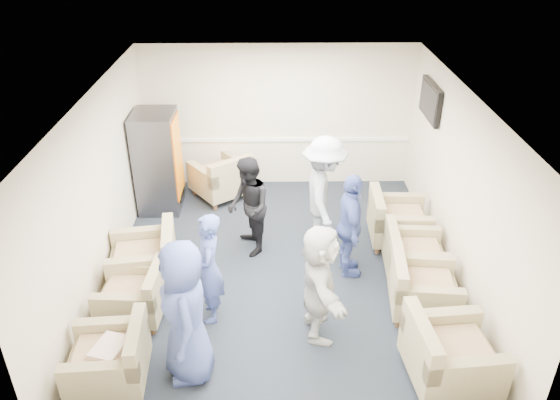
{
  "coord_description": "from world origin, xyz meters",
  "views": [
    {
      "loc": [
        -0.1,
        -6.59,
        4.89
      ],
      "look_at": [
        -0.0,
        0.2,
        1.13
      ],
      "focal_mm": 35.0,
      "sensor_mm": 36.0,
      "label": 1
    }
  ],
  "objects_px": {
    "armchair_right_midnear": "(420,289)",
    "person_front_right": "(319,282)",
    "armchair_left_near": "(113,360)",
    "person_mid_left": "(209,269)",
    "armchair_right_near": "(446,356)",
    "person_back_left": "(249,207)",
    "armchair_right_midfar": "(411,256)",
    "armchair_left_far": "(148,260)",
    "person_back_right": "(324,195)",
    "person_mid_right": "(350,226)",
    "vending_machine": "(158,161)",
    "armchair_right_far": "(395,222)",
    "armchair_corner": "(223,179)",
    "person_front_left": "(185,312)"
  },
  "relations": [
    {
      "from": "armchair_right_midnear",
      "to": "person_front_right",
      "type": "distance_m",
      "value": 1.5
    },
    {
      "from": "armchair_left_near",
      "to": "person_mid_left",
      "type": "relative_size",
      "value": 0.59
    },
    {
      "from": "armchair_right_near",
      "to": "person_back_left",
      "type": "relative_size",
      "value": 0.65
    },
    {
      "from": "person_front_right",
      "to": "armchair_right_midfar",
      "type": "bearing_deg",
      "value": -53.56
    },
    {
      "from": "armchair_left_far",
      "to": "person_back_left",
      "type": "distance_m",
      "value": 1.68
    },
    {
      "from": "person_back_right",
      "to": "armchair_right_near",
      "type": "bearing_deg",
      "value": -157.71
    },
    {
      "from": "person_back_left",
      "to": "armchair_left_far",
      "type": "bearing_deg",
      "value": -76.18
    },
    {
      "from": "person_mid_right",
      "to": "armchair_right_midnear",
      "type": "bearing_deg",
      "value": -137.59
    },
    {
      "from": "person_mid_left",
      "to": "vending_machine",
      "type": "bearing_deg",
      "value": -163.39
    },
    {
      "from": "vending_machine",
      "to": "armchair_right_midfar",
      "type": "bearing_deg",
      "value": -27.94
    },
    {
      "from": "vending_machine",
      "to": "person_back_right",
      "type": "distance_m",
      "value": 3.07
    },
    {
      "from": "person_front_right",
      "to": "armchair_right_near",
      "type": "bearing_deg",
      "value": -124.48
    },
    {
      "from": "armchair_right_far",
      "to": "armchair_corner",
      "type": "distance_m",
      "value": 3.27
    },
    {
      "from": "person_back_right",
      "to": "armchair_left_near",
      "type": "bearing_deg",
      "value": 136.9
    },
    {
      "from": "armchair_right_near",
      "to": "person_front_right",
      "type": "distance_m",
      "value": 1.66
    },
    {
      "from": "armchair_left_far",
      "to": "armchair_right_midnear",
      "type": "xyz_separation_m",
      "value": [
        3.74,
        -0.69,
        -0.02
      ]
    },
    {
      "from": "armchair_left_far",
      "to": "armchair_right_near",
      "type": "height_order",
      "value": "armchair_right_near"
    },
    {
      "from": "person_back_left",
      "to": "person_front_right",
      "type": "distance_m",
      "value": 2.1
    },
    {
      "from": "armchair_left_near",
      "to": "armchair_right_near",
      "type": "height_order",
      "value": "armchair_right_near"
    },
    {
      "from": "person_back_right",
      "to": "person_mid_left",
      "type": "bearing_deg",
      "value": 135.86
    },
    {
      "from": "person_back_right",
      "to": "person_front_right",
      "type": "relative_size",
      "value": 1.19
    },
    {
      "from": "person_back_left",
      "to": "armchair_right_midnear",
      "type": "bearing_deg",
      "value": 42.65
    },
    {
      "from": "armchair_left_near",
      "to": "person_mid_left",
      "type": "xyz_separation_m",
      "value": [
        0.99,
        1.13,
        0.43
      ]
    },
    {
      "from": "armchair_right_far",
      "to": "armchair_corner",
      "type": "height_order",
      "value": "armchair_corner"
    },
    {
      "from": "person_front_left",
      "to": "person_back_left",
      "type": "height_order",
      "value": "person_front_left"
    },
    {
      "from": "person_front_left",
      "to": "person_back_right",
      "type": "xyz_separation_m",
      "value": [
        1.75,
        2.64,
        0.04
      ]
    },
    {
      "from": "armchair_left_far",
      "to": "armchair_corner",
      "type": "distance_m",
      "value": 2.71
    },
    {
      "from": "armchair_left_near",
      "to": "person_mid_right",
      "type": "xyz_separation_m",
      "value": [
        2.91,
        2.08,
        0.46
      ]
    },
    {
      "from": "vending_machine",
      "to": "person_mid_left",
      "type": "distance_m",
      "value": 3.21
    },
    {
      "from": "armchair_left_near",
      "to": "armchair_left_far",
      "type": "bearing_deg",
      "value": 175.55
    },
    {
      "from": "armchair_left_near",
      "to": "person_front_left",
      "type": "relative_size",
      "value": 0.51
    },
    {
      "from": "armchair_right_midfar",
      "to": "person_back_left",
      "type": "bearing_deg",
      "value": 77.86
    },
    {
      "from": "armchair_right_near",
      "to": "person_mid_right",
      "type": "xyz_separation_m",
      "value": [
        -0.84,
        2.11,
        0.43
      ]
    },
    {
      "from": "armchair_corner",
      "to": "person_front_left",
      "type": "height_order",
      "value": "person_front_left"
    },
    {
      "from": "person_front_right",
      "to": "person_front_left",
      "type": "bearing_deg",
      "value": 109.78
    },
    {
      "from": "person_front_left",
      "to": "person_back_left",
      "type": "xyz_separation_m",
      "value": [
        0.6,
        2.53,
        -0.1
      ]
    },
    {
      "from": "armchair_left_near",
      "to": "person_front_right",
      "type": "bearing_deg",
      "value": 104.76
    },
    {
      "from": "armchair_left_far",
      "to": "armchair_right_midnear",
      "type": "distance_m",
      "value": 3.8
    },
    {
      "from": "person_back_left",
      "to": "person_back_right",
      "type": "bearing_deg",
      "value": 80.38
    },
    {
      "from": "armchair_left_far",
      "to": "armchair_right_far",
      "type": "relative_size",
      "value": 1.11
    },
    {
      "from": "armchair_right_far",
      "to": "person_back_right",
      "type": "height_order",
      "value": "person_back_right"
    },
    {
      "from": "armchair_right_midfar",
      "to": "person_front_right",
      "type": "bearing_deg",
      "value": 133.47
    },
    {
      "from": "armchair_right_near",
      "to": "person_front_right",
      "type": "xyz_separation_m",
      "value": [
        -1.38,
        0.84,
        0.41
      ]
    },
    {
      "from": "armchair_left_near",
      "to": "person_back_left",
      "type": "bearing_deg",
      "value": 147.78
    },
    {
      "from": "armchair_left_near",
      "to": "person_back_left",
      "type": "xyz_separation_m",
      "value": [
        1.44,
        2.68,
        0.45
      ]
    },
    {
      "from": "person_front_left",
      "to": "person_back_right",
      "type": "distance_m",
      "value": 3.17
    },
    {
      "from": "armchair_left_near",
      "to": "vending_machine",
      "type": "bearing_deg",
      "value": 178.55
    },
    {
      "from": "person_mid_left",
      "to": "person_back_left",
      "type": "relative_size",
      "value": 0.98
    },
    {
      "from": "armchair_left_near",
      "to": "person_back_right",
      "type": "distance_m",
      "value": 3.85
    },
    {
      "from": "armchair_right_near",
      "to": "person_mid_left",
      "type": "xyz_separation_m",
      "value": [
        -2.76,
        1.16,
        0.39
      ]
    }
  ]
}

